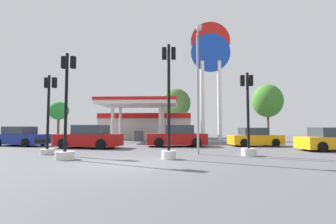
{
  "coord_description": "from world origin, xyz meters",
  "views": [
    {
      "loc": [
        2.08,
        -9.94,
        1.45
      ],
      "look_at": [
        0.81,
        16.1,
        3.07
      ],
      "focal_mm": 26.71,
      "sensor_mm": 36.0,
      "label": 1
    }
  ],
  "objects": [
    {
      "name": "traffic_signal_2",
      "position": [
        5.6,
        3.21,
        1.34
      ],
      "size": [
        0.76,
        0.76,
        4.32
      ],
      "color": "silver",
      "rests_on": "ground"
    },
    {
      "name": "car_1",
      "position": [
        -10.59,
        9.39,
        0.69
      ],
      "size": [
        4.54,
        2.66,
        1.53
      ],
      "color": "black",
      "rests_on": "ground"
    },
    {
      "name": "gas_station",
      "position": [
        -2.29,
        21.66,
        1.93
      ],
      "size": [
        11.25,
        12.03,
        4.4
      ],
      "color": "beige",
      "rests_on": "ground"
    },
    {
      "name": "tree_1",
      "position": [
        1.42,
        27.58,
        5.12
      ],
      "size": [
        4.46,
        4.46,
        7.34
      ],
      "color": "brown",
      "rests_on": "ground"
    },
    {
      "name": "car_0",
      "position": [
        1.78,
        9.48,
        0.74
      ],
      "size": [
        4.81,
        2.65,
        1.63
      ],
      "color": "black",
      "rests_on": "ground"
    },
    {
      "name": "car_3",
      "position": [
        -4.4,
        7.58,
        0.74
      ],
      "size": [
        4.78,
        2.59,
        1.63
      ],
      "color": "black",
      "rests_on": "ground"
    },
    {
      "name": "traffic_signal_3",
      "position": [
        -3.17,
        1.28,
        1.43
      ],
      "size": [
        0.84,
        0.84,
        4.9
      ],
      "color": "silver",
      "rests_on": "ground"
    },
    {
      "name": "tree_2",
      "position": [
        14.64,
        26.43,
        5.28
      ],
      "size": [
        4.31,
        4.31,
        7.65
      ],
      "color": "brown",
      "rests_on": "ground"
    },
    {
      "name": "corner_streetlamp",
      "position": [
        3.05,
        3.57,
        4.04
      ],
      "size": [
        0.24,
        1.48,
        6.69
      ],
      "color": "gray",
      "rests_on": "ground"
    },
    {
      "name": "tree_0",
      "position": [
        -16.46,
        27.2,
        4.0
      ],
      "size": [
        3.01,
        3.01,
        5.43
      ],
      "color": "brown",
      "rests_on": "ground"
    },
    {
      "name": "station_pole_sign",
      "position": [
        5.69,
        19.3,
        9.1
      ],
      "size": [
        4.63,
        0.56,
        14.02
      ],
      "color": "white",
      "rests_on": "ground"
    },
    {
      "name": "car_2",
      "position": [
        7.93,
        10.03,
        0.65
      ],
      "size": [
        4.2,
        2.28,
        1.43
      ],
      "color": "black",
      "rests_on": "ground"
    },
    {
      "name": "car_5",
      "position": [
        11.52,
        6.2,
        0.66
      ],
      "size": [
        4.24,
        2.25,
        1.45
      ],
      "color": "black",
      "rests_on": "ground"
    },
    {
      "name": "ground_plane",
      "position": [
        0.0,
        0.0,
        0.0
      ],
      "size": [
        90.0,
        90.0,
        0.0
      ],
      "primitive_type": "plane",
      "color": "#56565B",
      "rests_on": "ground"
    },
    {
      "name": "traffic_signal_0",
      "position": [
        1.55,
        1.66,
        1.95
      ],
      "size": [
        0.66,
        0.69,
        5.37
      ],
      "color": "silver",
      "rests_on": "ground"
    },
    {
      "name": "traffic_signal_1",
      "position": [
        -5.12,
        3.37,
        1.63
      ],
      "size": [
        0.7,
        0.71,
        4.33
      ],
      "color": "silver",
      "rests_on": "ground"
    }
  ]
}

